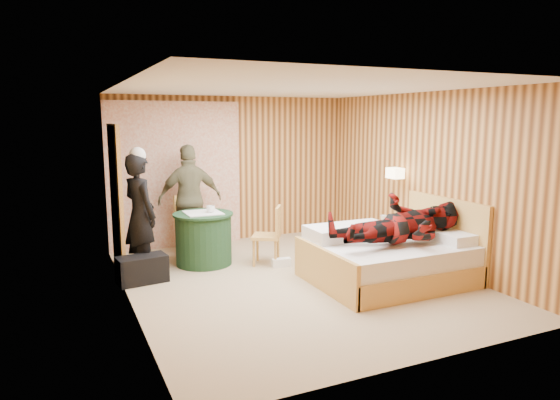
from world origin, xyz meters
name	(u,v)px	position (x,y,z in m)	size (l,w,h in m)	color
floor	(295,280)	(0.00, 0.00, 0.00)	(4.20, 5.00, 0.01)	tan
ceiling	(296,88)	(0.00, 0.00, 2.50)	(4.20, 5.00, 0.01)	white
wall_back	(232,169)	(0.00, 2.50, 1.25)	(4.20, 0.02, 2.50)	#DEA155
wall_left	(126,198)	(-2.10, 0.00, 1.25)	(0.02, 5.00, 2.50)	#DEA155
wall_right	(424,179)	(2.10, 0.00, 1.25)	(0.02, 5.00, 2.50)	#DEA155
curtain	(175,175)	(-1.00, 2.43, 1.20)	(2.20, 0.08, 2.40)	silver
doorway	(116,199)	(-2.06, 1.40, 1.02)	(0.06, 0.90, 2.05)	black
wall_lamp	(395,173)	(1.92, 0.45, 1.30)	(0.26, 0.24, 0.16)	gold
bed	(388,258)	(1.13, -0.50, 0.30)	(1.97, 1.53, 1.05)	#E8BB5F
nightstand	(388,238)	(1.88, 0.52, 0.27)	(0.40, 0.54, 0.52)	#E8BB5F
round_table	(204,238)	(-0.88, 1.24, 0.39)	(0.87, 0.87, 0.77)	#214727
chair_far	(190,220)	(-0.91, 1.93, 0.54)	(0.53, 0.53, 0.93)	#E8BB5F
chair_near	(271,231)	(0.02, 0.81, 0.50)	(0.54, 0.54, 0.86)	#E8BB5F
duffel_bag	(142,269)	(-1.85, 0.75, 0.18)	(0.63, 0.33, 0.35)	black
sneaker_left	(209,260)	(-0.83, 1.20, 0.07)	(0.31, 0.12, 0.14)	white
sneaker_right	(281,263)	(0.10, 0.64, 0.06)	(0.27, 0.11, 0.12)	white
woman_standing	(140,215)	(-1.79, 1.10, 0.83)	(0.61, 0.40, 1.67)	black
man_at_table	(190,199)	(-0.88, 1.97, 0.86)	(1.01, 0.42, 1.72)	#6F6B4A
man_on_bed	(402,212)	(1.15, -0.73, 0.96)	(1.77, 0.67, 0.86)	#690C0A
book_lower	(390,222)	(1.88, 0.47, 0.53)	(0.17, 0.22, 0.02)	white
book_upper	(390,221)	(1.88, 0.47, 0.55)	(0.16, 0.22, 0.02)	white
cup_nightstand	(383,218)	(1.88, 0.65, 0.57)	(0.10, 0.10, 0.09)	white
cup_table	(211,209)	(-0.78, 1.19, 0.82)	(0.12, 0.12, 0.10)	white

